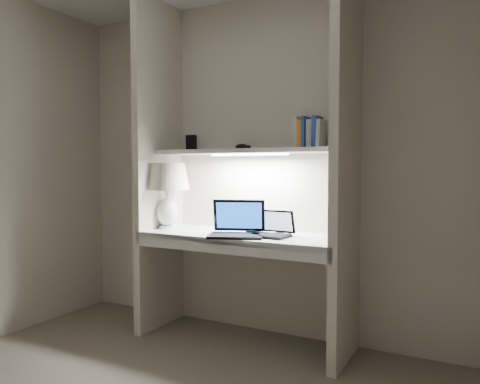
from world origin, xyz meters
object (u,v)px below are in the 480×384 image
Objects in this scene: laptop_main at (237,228)px; speaker at (239,219)px; laptop_netbook at (271,230)px; book_row at (308,133)px; table_lamp at (167,184)px.

speaker is at bearing 95.39° from laptop_main.
laptop_netbook is at bearing -37.73° from speaker.
laptop_main is at bearing -153.50° from laptop_netbook.
speaker is at bearing 171.51° from book_row.
laptop_main is 2.96× the size of speaker.
laptop_main is (0.66, -0.10, -0.28)m from table_lamp.
table_lamp reaches higher than speaker.
book_row is at bearing 38.65° from laptop_netbook.
book_row reaches higher than speaker.
table_lamp is 1.14m from book_row.
table_lamp is 1.75× the size of laptop_netbook.
laptop_netbook is at bearing 2.20° from laptop_main.
book_row is at bearing 7.29° from table_lamp.
speaker is at bearing 24.05° from table_lamp.
table_lamp is 0.92m from laptop_netbook.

